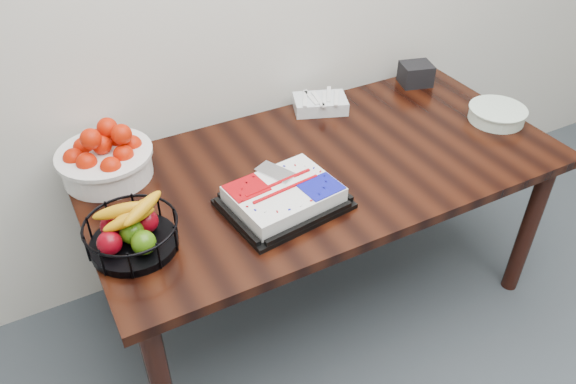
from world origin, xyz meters
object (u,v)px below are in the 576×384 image
fruit_basket (132,232)px  napkin_box (416,74)px  cake_tray (284,197)px  plate_stack (497,114)px  tangerine_bowl (104,154)px  table (324,180)px

fruit_basket → napkin_box: bearing=17.8°
cake_tray → plate_stack: (1.05, 0.08, -0.01)m
napkin_box → plate_stack: bearing=-77.9°
tangerine_bowl → napkin_box: tangerine_bowl is taller
table → napkin_box: size_ratio=13.03×
table → fruit_basket: (-0.77, -0.12, 0.15)m
cake_tray → fruit_basket: 0.51m
table → napkin_box: (0.70, 0.35, 0.14)m
table → napkin_box: napkin_box is taller
tangerine_bowl → plate_stack: tangerine_bowl is taller
cake_tray → plate_stack: cake_tray is taller
tangerine_bowl → cake_tray: bearing=-43.3°
table → plate_stack: (0.79, -0.08, 0.12)m
plate_stack → napkin_box: (-0.09, 0.43, 0.02)m
tangerine_bowl → fruit_basket: tangerine_bowl is taller
fruit_basket → plate_stack: (1.56, 0.04, -0.03)m
tangerine_bowl → napkin_box: 1.45m
napkin_box → cake_tray: bearing=-152.1°
fruit_basket → plate_stack: 1.56m
plate_stack → table: bearing=174.3°
tangerine_bowl → fruit_basket: 0.42m
tangerine_bowl → table: bearing=-21.6°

